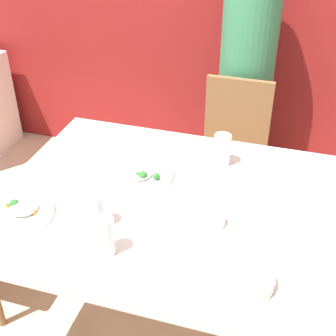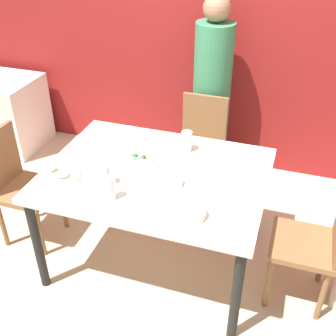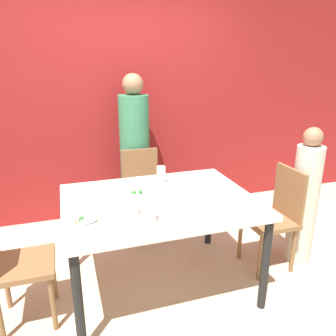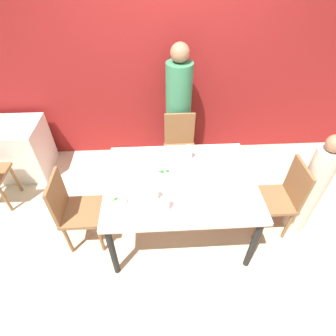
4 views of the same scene
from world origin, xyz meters
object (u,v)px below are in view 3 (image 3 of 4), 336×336
person_adult (135,156)px  bowl_curry (220,209)px  glass_water_tall (133,207)px  chair_child_spot (276,214)px  person_child (304,201)px  chair_adult_spot (143,190)px  plate_rice_adult (87,223)px

person_adult → bowl_curry: 1.59m
person_adult → glass_water_tall: size_ratio=12.17×
chair_child_spot → person_child: (0.29, -0.00, 0.09)m
chair_adult_spot → plate_rice_adult: bearing=-119.2°
bowl_curry → plate_rice_adult: 0.90m
person_child → person_adult: bearing=135.6°
glass_water_tall → chair_child_spot: bearing=8.8°
person_adult → person_child: 1.78m
person_adult → person_child: size_ratio=1.32×
chair_child_spot → plate_rice_adult: 1.65m
plate_rice_adult → glass_water_tall: size_ratio=1.96×
chair_child_spot → person_child: size_ratio=0.73×
chair_adult_spot → glass_water_tall: size_ratio=6.66×
chair_child_spot → plate_rice_adult: chair_child_spot is taller
person_child → glass_water_tall: 1.62m
chair_adult_spot → glass_water_tall: glass_water_tall is taller
chair_child_spot → chair_adult_spot: bearing=-132.9°
glass_water_tall → plate_rice_adult: bearing=-173.4°
bowl_curry → glass_water_tall: bearing=167.2°
person_adult → chair_child_spot: bearing=-51.8°
chair_child_spot → plate_rice_adult: (-1.61, -0.24, 0.29)m
bowl_curry → glass_water_tall: (-0.58, 0.13, 0.04)m
chair_child_spot → glass_water_tall: (-1.30, -0.20, 0.35)m
chair_adult_spot → plate_rice_adult: size_ratio=3.40×
chair_adult_spot → chair_child_spot: (0.97, -0.90, 0.00)m
chair_adult_spot → person_adult: size_ratio=0.55×
person_adult → glass_water_tall: (-0.33, -1.44, 0.07)m
chair_child_spot → plate_rice_adult: bearing=-81.6°
chair_adult_spot → plate_rice_adult: chair_adult_spot is taller
glass_water_tall → chair_adult_spot: bearing=73.5°
plate_rice_adult → chair_child_spot: bearing=8.4°
plate_rice_adult → chair_adult_spot: bearing=60.8°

